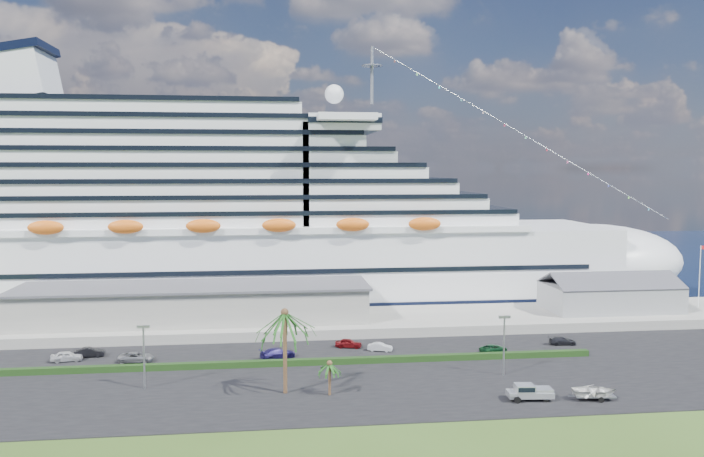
{
  "coord_description": "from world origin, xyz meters",
  "views": [
    {
      "loc": [
        -11.77,
        -81.0,
        28.45
      ],
      "look_at": [
        1.66,
        30.0,
        18.64
      ],
      "focal_mm": 35.0,
      "sensor_mm": 36.0,
      "label": 1
    }
  ],
  "objects": [
    {
      "name": "ground",
      "position": [
        0.0,
        0.0,
        0.0
      ],
      "size": [
        420.0,
        420.0,
        0.0
      ],
      "primitive_type": "plane",
      "color": "#334C19",
      "rests_on": "ground"
    },
    {
      "name": "asphalt_lot",
      "position": [
        0.0,
        11.0,
        0.06
      ],
      "size": [
        140.0,
        38.0,
        0.12
      ],
      "primitive_type": "cube",
      "color": "black",
      "rests_on": "ground"
    },
    {
      "name": "wharf",
      "position": [
        0.0,
        40.0,
        0.9
      ],
      "size": [
        240.0,
        20.0,
        1.8
      ],
      "primitive_type": "cube",
      "color": "gray",
      "rests_on": "ground"
    },
    {
      "name": "water",
      "position": [
        0.0,
        130.0,
        0.01
      ],
      "size": [
        420.0,
        160.0,
        0.02
      ],
      "primitive_type": "cube",
      "color": "black",
      "rests_on": "ground"
    },
    {
      "name": "cruise_ship",
      "position": [
        -21.53,
        64.0,
        16.69
      ],
      "size": [
        191.0,
        38.0,
        54.0
      ],
      "color": "silver",
      "rests_on": "ground"
    },
    {
      "name": "terminal_building",
      "position": [
        -25.0,
        40.0,
        5.01
      ],
      "size": [
        61.0,
        15.0,
        6.3
      ],
      "color": "gray",
      "rests_on": "wharf"
    },
    {
      "name": "port_shed",
      "position": [
        52.0,
        40.0,
        4.4
      ],
      "size": [
        24.0,
        12.31,
        7.37
      ],
      "color": "gray",
      "rests_on": "wharf"
    },
    {
      "name": "flagpole",
      "position": [
        70.04,
        40.0,
        8.27
      ],
      "size": [
        1.08,
        0.16,
        12.0
      ],
      "color": "silver",
      "rests_on": "wharf"
    },
    {
      "name": "hedge",
      "position": [
        -8.0,
        16.0,
        0.57
      ],
      "size": [
        88.0,
        1.1,
        0.9
      ],
      "primitive_type": "cube",
      "color": "black",
      "rests_on": "asphalt_lot"
    },
    {
      "name": "lamp_post_left",
      "position": [
        -28.0,
        8.0,
        5.34
      ],
      "size": [
        1.6,
        0.35,
        8.27
      ],
      "color": "gray",
      "rests_on": "asphalt_lot"
    },
    {
      "name": "lamp_post_right",
      "position": [
        20.0,
        8.0,
        5.34
      ],
      "size": [
        1.6,
        0.35,
        8.27
      ],
      "color": "gray",
      "rests_on": "asphalt_lot"
    },
    {
      "name": "palm_tall",
      "position": [
        -10.0,
        4.0,
        9.2
      ],
      "size": [
        8.82,
        8.82,
        11.13
      ],
      "color": "#47301E",
      "rests_on": "ground"
    },
    {
      "name": "palm_short",
      "position": [
        -4.5,
        2.5,
        3.67
      ],
      "size": [
        3.53,
        3.53,
        4.56
      ],
      "color": "#47301E",
      "rests_on": "ground"
    },
    {
      "name": "parked_car_0",
      "position": [
        -41.63,
        22.17,
        0.88
      ],
      "size": [
        4.64,
        2.35,
        1.52
      ],
      "primitive_type": "imported",
      "rotation": [
        0.0,
        0.0,
        1.7
      ],
      "color": "silver",
      "rests_on": "asphalt_lot"
    },
    {
      "name": "parked_car_1",
      "position": [
        -38.89,
        24.26,
        0.83
      ],
      "size": [
        4.44,
        1.9,
        1.42
      ],
      "primitive_type": "imported",
      "rotation": [
        0.0,
        0.0,
        1.66
      ],
      "color": "black",
      "rests_on": "asphalt_lot"
    },
    {
      "name": "parked_car_2",
      "position": [
        -31.39,
        20.62,
        0.83
      ],
      "size": [
        5.19,
        2.54,
        1.42
      ],
      "primitive_type": "imported",
      "rotation": [
        0.0,
        0.0,
        1.53
      ],
      "color": "gray",
      "rests_on": "asphalt_lot"
    },
    {
      "name": "parked_car_3",
      "position": [
        -10.76,
        20.1,
        0.9
      ],
      "size": [
        5.8,
        4.1,
        1.56
      ],
      "primitive_type": "imported",
      "rotation": [
        0.0,
        0.0,
        1.97
      ],
      "color": "#1D1751",
      "rests_on": "asphalt_lot"
    },
    {
      "name": "parked_car_4",
      "position": [
        0.49,
        24.9,
        0.84
      ],
      "size": [
        4.5,
        2.72,
        1.43
      ],
      "primitive_type": "imported",
      "rotation": [
        0.0,
        0.0,
        1.31
      ],
      "color": "maroon",
      "rests_on": "asphalt_lot"
    },
    {
      "name": "parked_car_5",
      "position": [
        5.13,
        22.3,
        0.75
      ],
      "size": [
        4.05,
        2.43,
        1.26
      ],
      "primitive_type": "imported",
      "rotation": [
        0.0,
        0.0,
        1.26
      ],
      "color": "silver",
      "rests_on": "asphalt_lot"
    },
    {
      "name": "parked_car_6",
      "position": [
        22.42,
        19.38,
        0.74
      ],
      "size": [
        4.94,
        3.56,
        1.25
      ],
      "primitive_type": "imported",
      "rotation": [
        0.0,
        0.0,
        1.94
      ],
      "color": "#0E3A1B",
      "rests_on": "asphalt_lot"
    },
    {
      "name": "parked_car_7",
      "position": [
        34.94,
        22.57,
        0.75
      ],
      "size": [
        4.43,
        2.06,
        1.25
      ],
      "primitive_type": "imported",
      "rotation": [
        0.0,
        0.0,
        1.5
      ],
      "color": "black",
      "rests_on": "asphalt_lot"
    },
    {
      "name": "pickup_truck",
      "position": [
        19.65,
        -2.29,
        1.2
      ],
      "size": [
        5.75,
        2.56,
        1.97
      ],
      "color": "black",
      "rests_on": "asphalt_lot"
    },
    {
      "name": "boat_trailer",
      "position": [
        27.61,
        -3.27,
        1.27
      ],
      "size": [
        6.21,
        4.37,
        1.74
      ],
      "color": "gray",
      "rests_on": "asphalt_lot"
    }
  ]
}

